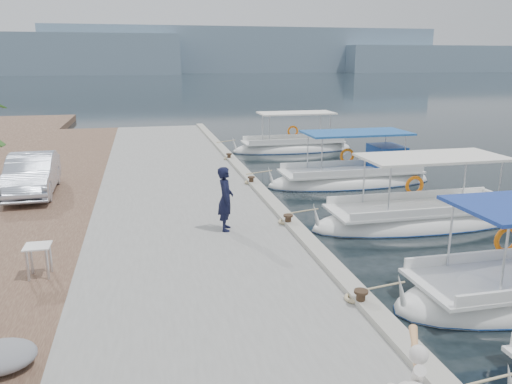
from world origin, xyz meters
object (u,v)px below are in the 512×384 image
fishing_caique_c (422,220)px  fishing_caique_e (293,149)px  parked_car (32,174)px  fisherman (225,199)px  fishing_caique_d (352,179)px

fishing_caique_c → fishing_caique_e: same height
parked_car → fisherman: bearing=-44.1°
fishing_caique_d → fishing_caique_e: same height
fishing_caique_d → parked_car: (-12.60, -0.78, 1.02)m
fishing_caique_d → fisherman: 9.06m
fishing_caique_e → fisherman: (-6.36, -14.41, 1.28)m
fishing_caique_e → fisherman: size_ratio=3.98×
fishing_caique_c → fishing_caique_e: size_ratio=1.04×
fishing_caique_e → parked_car: (-12.43, -9.02, 1.09)m
fisherman → parked_car: bearing=58.6°
parked_car → fishing_caique_d: bearing=1.0°
fishing_caique_e → fishing_caique_c: bearing=-89.4°
fishing_caique_e → parked_car: 15.40m
fishing_caique_c → fishing_caique_d: (0.01, 5.58, 0.06)m
fishing_caique_c → fisherman: size_ratio=4.15×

